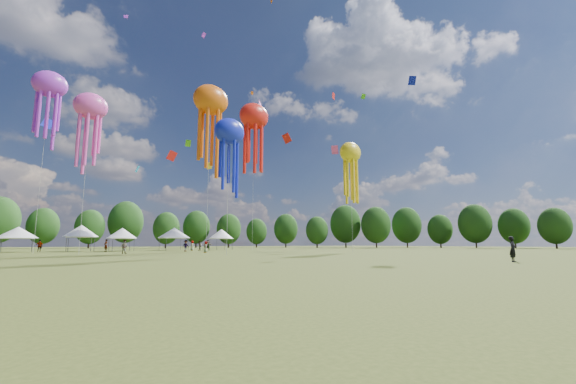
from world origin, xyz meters
TOP-DOWN VIEW (x-y plane):
  - ground at (0.00, 0.00)m, footprint 300.00×300.00m
  - observer_main at (8.38, -1.11)m, footprint 0.66×0.48m
  - spectator_near at (-8.32, 35.23)m, footprint 1.04×1.01m
  - spectators_far at (2.02, 47.27)m, footprint 26.35×18.48m
  - festival_tents at (-3.13, 53.66)m, footprint 37.25×8.18m
  - show_kites at (5.44, 39.44)m, footprint 40.85×27.99m
  - small_kites at (-0.35, 42.27)m, footprint 66.64×53.82m
  - treeline at (-3.87, 62.51)m, footprint 201.57×95.24m

SIDE VIEW (x-z plane):
  - ground at x=0.00m, z-range 0.00..0.00m
  - spectator_near at x=-8.32m, z-range 0.00..1.68m
  - observer_main at x=8.38m, z-range 0.00..1.69m
  - spectators_far at x=2.02m, z-range -0.05..1.84m
  - festival_tents at x=-3.13m, z-range 0.97..5.15m
  - treeline at x=-3.87m, z-range -0.17..13.26m
  - show_kites at x=5.44m, z-range 5.54..33.89m
  - small_kites at x=-0.35m, z-range 7.38..53.21m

